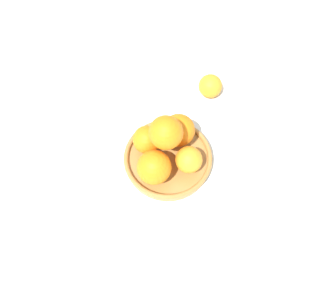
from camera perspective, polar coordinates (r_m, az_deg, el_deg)
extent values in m
plane|color=silver|center=(0.86, 0.00, -3.35)|extent=(4.00, 4.00, 0.00)
cylinder|color=#A57238|center=(0.85, 0.00, -3.06)|extent=(0.22, 0.22, 0.02)
torus|color=#A57238|center=(0.84, 0.00, -2.58)|extent=(0.23, 0.23, 0.01)
sphere|color=orange|center=(0.77, -2.44, -4.42)|extent=(0.08, 0.08, 0.08)
sphere|color=orange|center=(0.79, 3.67, -3.10)|extent=(0.07, 0.07, 0.07)
sphere|color=orange|center=(0.82, 1.85, 2.06)|extent=(0.08, 0.08, 0.08)
sphere|color=orange|center=(0.82, -3.68, 0.43)|extent=(0.07, 0.07, 0.07)
sphere|color=orange|center=(0.75, -0.37, 1.65)|extent=(0.08, 0.08, 0.08)
sphere|color=orange|center=(0.96, 7.37, 9.65)|extent=(0.07, 0.07, 0.07)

